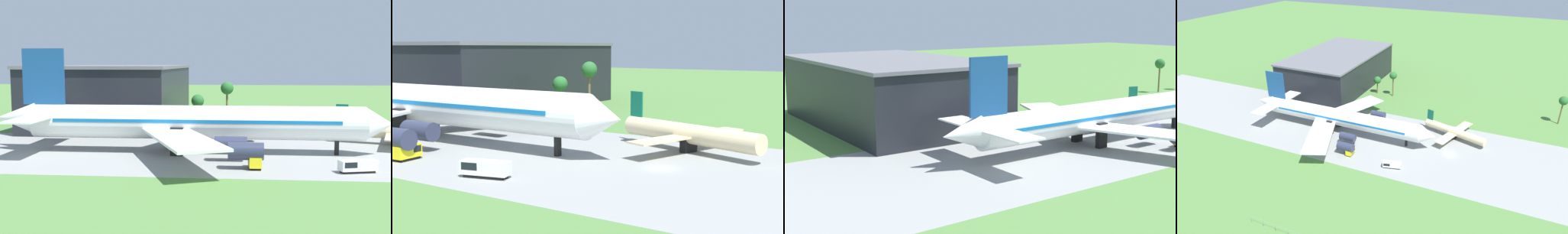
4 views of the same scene
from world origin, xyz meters
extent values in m
plane|color=#517F3D|center=(0.00, 0.00, 0.00)|extent=(600.00, 600.00, 0.00)
cube|color=gray|center=(0.00, 0.00, 0.01)|extent=(320.00, 44.00, 0.02)
cylinder|color=white|center=(-43.04, -0.61, 6.01)|extent=(64.41, 6.49, 6.49)
cone|color=white|center=(-8.24, -0.61, 6.01)|extent=(5.19, 6.36, 6.36)
cube|color=#146BB7|center=(-43.04, -0.61, 6.50)|extent=(54.75, 6.62, 0.65)
cube|color=white|center=(-44.20, 12.79, 4.88)|extent=(17.86, 28.00, 0.44)
cylinder|color=#2D334C|center=(-36.03, -8.40, 3.02)|extent=(5.84, 2.92, 2.92)
cylinder|color=#2D334C|center=(-33.41, -14.89, 3.02)|extent=(5.84, 2.92, 2.92)
cylinder|color=#2D334C|center=(-36.03, 7.18, 3.02)|extent=(5.84, 2.92, 2.92)
cylinder|color=#2D334C|center=(-33.41, 13.67, 3.02)|extent=(5.84, 2.92, 2.92)
cube|color=black|center=(-15.99, -0.61, 2.68)|extent=(0.70, 0.90, 5.36)
cube|color=black|center=(-46.26, -4.18, 2.68)|extent=(2.40, 1.20, 5.36)
cube|color=black|center=(-46.26, 2.96, 2.68)|extent=(2.40, 1.20, 5.36)
cylinder|color=beige|center=(-1.30, 12.27, 2.79)|extent=(24.41, 10.46, 2.94)
cube|color=#0F6647|center=(-11.87, 15.71, 6.32)|extent=(2.59, 1.05, 4.12)
cube|color=beige|center=(-1.30, 12.27, 2.50)|extent=(10.25, 22.24, 0.24)
cube|color=black|center=(-1.30, 12.27, 1.40)|extent=(1.96, 2.89, 2.79)
cube|color=black|center=(-15.57, -15.88, 0.20)|extent=(5.43, 3.02, 0.40)
cube|color=white|center=(-15.57, -15.88, 1.22)|extent=(6.36, 3.44, 1.64)
cube|color=black|center=(-17.19, -16.29, 1.47)|extent=(2.56, 2.50, 0.90)
cube|color=black|center=(-31.91, -14.29, 0.20)|extent=(1.98, 3.40, 0.40)
cube|color=yellow|center=(-31.91, -14.29, 1.27)|extent=(2.21, 3.99, 1.74)
cube|color=black|center=(-31.96, -13.22, 1.53)|extent=(2.11, 1.47, 0.90)
cube|color=black|center=(-70.40, 46.35, 7.96)|extent=(36.00, 60.00, 15.93)
cube|color=slate|center=(-70.40, 46.35, 16.33)|extent=(36.72, 61.20, 0.80)
cylinder|color=brown|center=(-46.31, 42.12, 3.15)|extent=(0.56, 0.56, 6.30)
sphere|color=#28662D|center=(-46.31, 42.12, 6.90)|extent=(3.60, 3.60, 3.60)
cylinder|color=brown|center=(-38.06, 42.12, 4.95)|extent=(0.56, 0.56, 9.89)
sphere|color=#28662D|center=(-38.06, 42.12, 10.49)|extent=(3.60, 3.60, 3.60)
camera|label=1|loc=(-34.45, -94.67, 17.40)|focal=45.00mm
camera|label=2|loc=(29.36, -62.78, 15.50)|focal=50.00mm
camera|label=3|loc=(-132.26, -80.74, 27.74)|focal=50.00mm
camera|label=4|loc=(18.48, -106.22, 65.31)|focal=32.00mm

